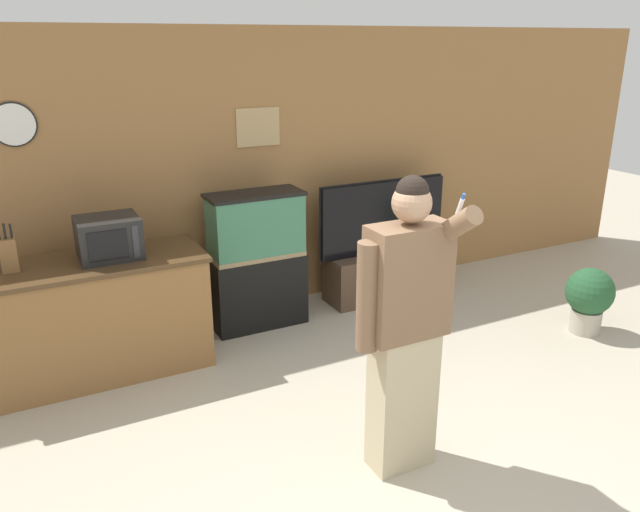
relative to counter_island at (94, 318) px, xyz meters
name	(u,v)px	position (x,y,z in m)	size (l,w,h in m)	color
wall_back_paneled	(235,176)	(1.43, 0.69, 0.84)	(10.00, 0.08, 2.60)	olive
counter_island	(94,318)	(0.00, 0.00, 0.00)	(1.72, 0.69, 0.92)	brown
microwave	(109,238)	(0.18, 0.02, 0.62)	(0.45, 0.40, 0.31)	black
knife_block	(8,254)	(-0.50, 0.03, 0.59)	(0.11, 0.09, 0.35)	brown
aquarium_on_stand	(257,261)	(1.44, 0.25, 0.15)	(0.84, 0.37, 1.24)	black
tv_on_stand	(382,263)	(2.80, 0.29, -0.10)	(1.39, 0.40, 1.20)	#4C3828
person_standing	(405,325)	(1.46, -2.01, 0.48)	(0.57, 0.43, 1.81)	#BCAD89
potted_plant	(589,296)	(3.98, -1.25, -0.12)	(0.42, 0.42, 0.60)	#B2A899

